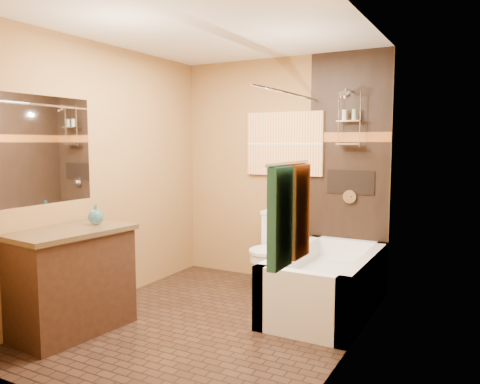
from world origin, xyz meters
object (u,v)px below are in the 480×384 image
Objects in this scene: sunset_painting at (284,144)px; toilet at (274,249)px; bathtub at (327,288)px; vanity at (70,280)px.

sunset_painting is 1.11× the size of toilet.
sunset_painting is 1.69m from bathtub.
vanity is at bearing -119.76° from toilet.
toilet is (0.00, -0.27, -1.14)m from sunset_painting.
vanity is (-0.98, -1.92, 0.02)m from toilet.
sunset_painting is at bearing 135.95° from bathtub.
toilet is 2.15m from vanity.
sunset_painting reaches higher than vanity.
vanity reaches higher than toilet.
sunset_painting is 1.17m from toilet.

